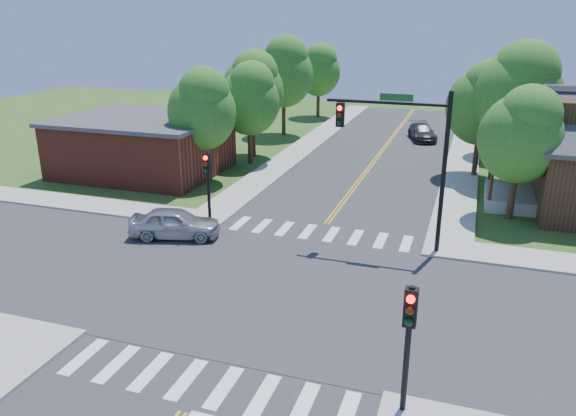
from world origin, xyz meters
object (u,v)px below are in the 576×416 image
(car_dgrey, at_px, (422,133))
(signal_pole_se, at_px, (409,327))
(signal_mast_ne, at_px, (406,145))
(signal_pole_nw, at_px, (208,175))
(car_silver, at_px, (175,224))

(car_dgrey, bearing_deg, signal_pole_se, -101.87)
(signal_mast_ne, xyz_separation_m, signal_pole_nw, (-9.51, -0.01, -2.19))
(car_silver, distance_m, car_dgrey, 27.37)
(signal_pole_se, xyz_separation_m, car_silver, (-11.99, 9.12, -1.94))
(signal_mast_ne, distance_m, signal_pole_se, 11.55)
(signal_mast_ne, distance_m, car_dgrey, 24.21)
(signal_mast_ne, bearing_deg, car_dgrey, 93.39)
(car_silver, bearing_deg, signal_mast_ne, -94.15)
(car_silver, bearing_deg, car_dgrey, -34.57)
(car_silver, bearing_deg, signal_pole_se, -142.87)
(signal_pole_se, height_order, car_silver, signal_pole_se)
(signal_mast_ne, xyz_separation_m, car_dgrey, (-1.41, 23.80, -4.20))
(car_silver, bearing_deg, signal_pole_nw, -36.49)
(car_silver, height_order, car_dgrey, car_silver)
(signal_pole_se, distance_m, car_dgrey, 35.20)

